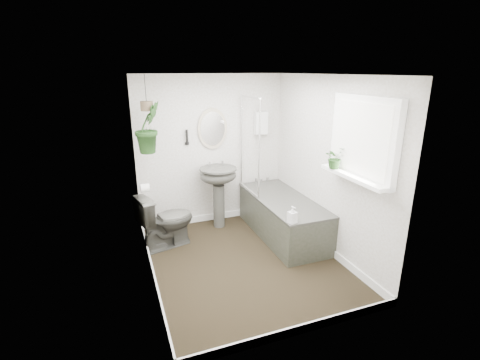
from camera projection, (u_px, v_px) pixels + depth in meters
name	position (u px, v px, depth m)	size (l,w,h in m)	color
floor	(244.00, 262.00, 4.48)	(2.30, 2.80, 0.02)	black
ceiling	(245.00, 74.00, 3.77)	(2.30, 2.80, 0.02)	white
wall_back	(212.00, 151.00, 5.38)	(2.30, 0.02, 2.30)	white
wall_front	(306.00, 222.00, 2.87)	(2.30, 0.02, 2.30)	white
wall_left	(144.00, 187.00, 3.74)	(0.02, 2.80, 2.30)	white
wall_right	(327.00, 166.00, 4.51)	(0.02, 2.80, 2.30)	white
skirting	(244.00, 257.00, 4.46)	(2.30, 2.80, 0.10)	white
bathtub	(283.00, 217.00, 5.10)	(0.72, 1.72, 0.58)	#3D3D37
bath_screen	(250.00, 146.00, 5.13)	(0.04, 0.72, 1.40)	silver
shower_box	(261.00, 123.00, 5.47)	(0.20, 0.10, 0.35)	white
oval_mirror	(213.00, 129.00, 5.25)	(0.46, 0.03, 0.62)	#B6A88D
wall_sconce	(187.00, 137.00, 5.13)	(0.04, 0.04, 0.22)	black
toilet_roll_holder	(145.00, 188.00, 4.46)	(0.11, 0.11, 0.11)	white
window_recess	(363.00, 138.00, 3.71)	(0.08, 1.00, 0.90)	white
window_sill	(354.00, 176.00, 3.82)	(0.18, 1.00, 0.04)	white
window_blinds	(360.00, 139.00, 3.70)	(0.01, 0.86, 0.76)	white
toilet	(166.00, 220.00, 4.76)	(0.43, 0.75, 0.77)	#3D3D37
pedestal_sink	(219.00, 197.00, 5.33)	(0.56, 0.48, 0.96)	#3D3D37
sill_plant	(335.00, 158.00, 4.02)	(0.23, 0.20, 0.26)	black
hanging_plant	(148.00, 127.00, 4.50)	(0.37, 0.30, 0.67)	black
soap_bottle	(292.00, 215.00, 4.18)	(0.09, 0.10, 0.21)	black
hanging_pot	(147.00, 106.00, 4.42)	(0.16, 0.16, 0.12)	brown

